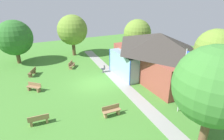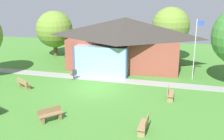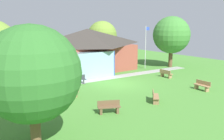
{
  "view_description": "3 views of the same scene",
  "coord_description": "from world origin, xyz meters",
  "px_view_note": "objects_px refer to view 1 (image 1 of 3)",
  "views": [
    {
      "loc": [
        17.33,
        -6.25,
        9.08
      ],
      "look_at": [
        -0.07,
        2.25,
        1.19
      ],
      "focal_mm": 30.42,
      "sensor_mm": 36.0,
      "label": 1
    },
    {
      "loc": [
        5.74,
        -20.23,
        7.74
      ],
      "look_at": [
        0.86,
        2.65,
        0.95
      ],
      "focal_mm": 44.78,
      "sensor_mm": 36.0,
      "label": 2
    },
    {
      "loc": [
        -14.7,
        -18.5,
        6.04
      ],
      "look_at": [
        0.89,
        2.22,
        0.95
      ],
      "focal_mm": 40.81,
      "sensor_mm": 36.0,
      "label": 3
    }
  ],
  "objects_px": {
    "flagpole": "(183,79)",
    "bench_front_left": "(32,72)",
    "bench_front_right": "(39,120)",
    "pavilion": "(157,54)",
    "bench_mid_right": "(111,111)",
    "bench_mid_left": "(71,65)",
    "tree_lawn_corner": "(15,38)",
    "tree_behind_pavilion_left": "(137,33)",
    "bench_front_center": "(34,87)",
    "tree_east_hedge": "(215,86)",
    "tree_west_hedge": "(72,30)",
    "patio_chair_west": "(103,69)",
    "tree_behind_pavilion_right": "(216,50)"
  },
  "relations": [
    {
      "from": "pavilion",
      "to": "tree_behind_pavilion_right",
      "type": "distance_m",
      "value": 5.83
    },
    {
      "from": "flagpole",
      "to": "tree_behind_pavilion_right",
      "type": "height_order",
      "value": "tree_behind_pavilion_right"
    },
    {
      "from": "bench_front_right",
      "to": "flagpole",
      "type": "bearing_deg",
      "value": -13.65
    },
    {
      "from": "bench_mid_right",
      "to": "tree_east_hedge",
      "type": "relative_size",
      "value": 0.23
    },
    {
      "from": "bench_mid_left",
      "to": "bench_front_right",
      "type": "height_order",
      "value": "same"
    },
    {
      "from": "bench_front_center",
      "to": "bench_mid_right",
      "type": "bearing_deg",
      "value": 169.88
    },
    {
      "from": "flagpole",
      "to": "bench_front_right",
      "type": "height_order",
      "value": "flagpole"
    },
    {
      "from": "tree_behind_pavilion_right",
      "to": "tree_lawn_corner",
      "type": "xyz_separation_m",
      "value": [
        -16.34,
        -17.74,
        -0.33
      ]
    },
    {
      "from": "bench_mid_left",
      "to": "bench_front_center",
      "type": "bearing_deg",
      "value": -14.31
    },
    {
      "from": "bench_mid_right",
      "to": "bench_front_center",
      "type": "distance_m",
      "value": 8.72
    },
    {
      "from": "bench_front_right",
      "to": "pavilion",
      "type": "bearing_deg",
      "value": 18.21
    },
    {
      "from": "bench_mid_right",
      "to": "tree_behind_pavilion_left",
      "type": "xyz_separation_m",
      "value": [
        -13.61,
        11.15,
        2.81
      ]
    },
    {
      "from": "bench_mid_left",
      "to": "tree_behind_pavilion_left",
      "type": "relative_size",
      "value": 0.28
    },
    {
      "from": "pavilion",
      "to": "tree_west_hedge",
      "type": "relative_size",
      "value": 1.9
    },
    {
      "from": "bench_mid_left",
      "to": "bench_front_right",
      "type": "relative_size",
      "value": 0.98
    },
    {
      "from": "bench_front_right",
      "to": "tree_lawn_corner",
      "type": "xyz_separation_m",
      "value": [
        -15.24,
        -0.91,
        3.15
      ]
    },
    {
      "from": "bench_front_left",
      "to": "bench_front_right",
      "type": "bearing_deg",
      "value": -155.93
    },
    {
      "from": "tree_behind_pavilion_right",
      "to": "bench_mid_left",
      "type": "bearing_deg",
      "value": -134.21
    },
    {
      "from": "flagpole",
      "to": "patio_chair_west",
      "type": "xyz_separation_m",
      "value": [
        -10.38,
        -2.16,
        -2.54
      ]
    },
    {
      "from": "bench_front_center",
      "to": "tree_behind_pavilion_right",
      "type": "height_order",
      "value": "tree_behind_pavilion_right"
    },
    {
      "from": "tree_east_hedge",
      "to": "tree_behind_pavilion_right",
      "type": "bearing_deg",
      "value": 126.44
    },
    {
      "from": "tree_behind_pavilion_right",
      "to": "tree_west_hedge",
      "type": "distance_m",
      "value": 19.28
    },
    {
      "from": "flagpole",
      "to": "bench_mid_left",
      "type": "height_order",
      "value": "flagpole"
    },
    {
      "from": "pavilion",
      "to": "tree_behind_pavilion_left",
      "type": "height_order",
      "value": "tree_behind_pavilion_left"
    },
    {
      "from": "tree_east_hedge",
      "to": "tree_west_hedge",
      "type": "distance_m",
      "value": 22.28
    },
    {
      "from": "pavilion",
      "to": "flagpole",
      "type": "distance_m",
      "value": 7.32
    },
    {
      "from": "tree_east_hedge",
      "to": "tree_behind_pavilion_right",
      "type": "distance_m",
      "value": 9.42
    },
    {
      "from": "bench_mid_right",
      "to": "bench_front_left",
      "type": "height_order",
      "value": "same"
    },
    {
      "from": "bench_front_left",
      "to": "tree_lawn_corner",
      "type": "relative_size",
      "value": 0.26
    },
    {
      "from": "pavilion",
      "to": "bench_front_right",
      "type": "distance_m",
      "value": 13.97
    },
    {
      "from": "bench_mid_right",
      "to": "patio_chair_west",
      "type": "distance_m",
      "value": 8.94
    },
    {
      "from": "flagpole",
      "to": "bench_front_center",
      "type": "distance_m",
      "value": 13.91
    },
    {
      "from": "flagpole",
      "to": "bench_front_left",
      "type": "relative_size",
      "value": 3.47
    },
    {
      "from": "bench_front_left",
      "to": "tree_lawn_corner",
      "type": "bearing_deg",
      "value": 39.62
    },
    {
      "from": "bench_mid_left",
      "to": "tree_lawn_corner",
      "type": "relative_size",
      "value": 0.25
    },
    {
      "from": "bench_mid_right",
      "to": "bench_front_center",
      "type": "height_order",
      "value": "same"
    },
    {
      "from": "bench_front_center",
      "to": "bench_front_right",
      "type": "bearing_deg",
      "value": 132.0
    },
    {
      "from": "tree_west_hedge",
      "to": "patio_chair_west",
      "type": "bearing_deg",
      "value": 9.08
    },
    {
      "from": "tree_east_hedge",
      "to": "tree_lawn_corner",
      "type": "bearing_deg",
      "value": -155.12
    },
    {
      "from": "bench_mid_right",
      "to": "tree_east_hedge",
      "type": "xyz_separation_m",
      "value": [
        5.34,
        3.95,
        3.76
      ]
    },
    {
      "from": "bench_front_center",
      "to": "tree_behind_pavilion_right",
      "type": "distance_m",
      "value": 18.32
    },
    {
      "from": "bench_front_left",
      "to": "bench_front_right",
      "type": "xyz_separation_m",
      "value": [
        9.84,
        -0.37,
        0.0
      ]
    },
    {
      "from": "tree_east_hedge",
      "to": "bench_front_center",
      "type": "bearing_deg",
      "value": -143.78
    },
    {
      "from": "flagpole",
      "to": "tree_west_hedge",
      "type": "relative_size",
      "value": 0.87
    },
    {
      "from": "bench_mid_left",
      "to": "tree_west_hedge",
      "type": "height_order",
      "value": "tree_west_hedge"
    },
    {
      "from": "pavilion",
      "to": "bench_mid_right",
      "type": "distance_m",
      "value": 9.61
    },
    {
      "from": "bench_front_right",
      "to": "tree_east_hedge",
      "type": "height_order",
      "value": "tree_east_hedge"
    },
    {
      "from": "bench_front_left",
      "to": "bench_front_center",
      "type": "distance_m",
      "value": 4.14
    },
    {
      "from": "tree_behind_pavilion_right",
      "to": "pavilion",
      "type": "bearing_deg",
      "value": -142.44
    },
    {
      "from": "bench_front_center",
      "to": "tree_east_hedge",
      "type": "distance_m",
      "value": 15.81
    }
  ]
}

